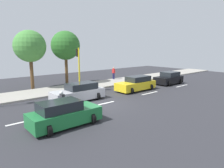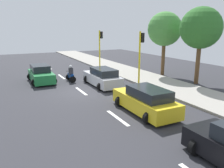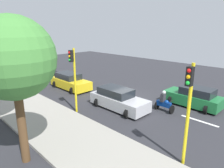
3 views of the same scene
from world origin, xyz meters
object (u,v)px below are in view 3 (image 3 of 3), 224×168
object	(u,v)px
car_yellow_cab	(70,81)
car_silver	(118,99)
car_green	(193,97)
motorcycle	(164,103)
traffic_light_corner	(188,102)
car_black	(42,72)
street_tree_north	(13,59)
traffic_light_midblock	(73,72)

from	to	relation	value
car_yellow_cab	car_silver	bearing A→B (deg)	86.91
car_silver	car_yellow_cab	xyz separation A→B (m)	(-0.37, -6.84, 0.00)
car_green	motorcycle	world-z (taller)	motorcycle
car_yellow_cab	car_green	xyz separation A→B (m)	(-4.02, 10.52, -0.00)
car_yellow_cab	traffic_light_corner	bearing A→B (deg)	77.16
car_green	traffic_light_corner	world-z (taller)	traffic_light_corner
car_black	street_tree_north	xyz separation A→B (m)	(7.83, 14.11, 3.91)
car_green	traffic_light_corner	xyz separation A→B (m)	(7.04, 2.72, 2.22)
car_yellow_cab	motorcycle	bearing A→B (deg)	99.50
car_black	street_tree_north	distance (m)	16.60
car_yellow_cab	traffic_light_midblock	world-z (taller)	traffic_light_midblock
car_black	motorcycle	xyz separation A→B (m)	(-1.55, 15.43, -0.07)
car_black	traffic_light_midblock	size ratio (longest dim) A/B	0.85
traffic_light_midblock	car_silver	bearing A→B (deg)	147.86
car_yellow_cab	traffic_light_corner	world-z (taller)	traffic_light_corner
car_black	motorcycle	world-z (taller)	motorcycle
car_green	traffic_light_midblock	world-z (taller)	traffic_light_midblock
car_silver	car_yellow_cab	bearing A→B (deg)	-93.09
motorcycle	traffic_light_corner	xyz separation A→B (m)	(4.61, 3.75, 2.29)
car_black	car_yellow_cab	size ratio (longest dim) A/B	0.84
traffic_light_midblock	street_tree_north	distance (m)	5.87
motorcycle	car_green	bearing A→B (deg)	157.05
car_green	car_black	bearing A→B (deg)	-76.41
traffic_light_corner	street_tree_north	world-z (taller)	street_tree_north
car_black	traffic_light_midblock	bearing A→B (deg)	74.60
car_green	car_silver	bearing A→B (deg)	-39.95
car_silver	car_black	distance (m)	12.79
traffic_light_midblock	motorcycle	bearing A→B (deg)	136.90
car_silver	street_tree_north	size ratio (longest dim) A/B	0.72
traffic_light_midblock	traffic_light_corner	bearing A→B (deg)	90.00
car_silver	car_yellow_cab	size ratio (longest dim) A/B	1.00
car_silver	street_tree_north	world-z (taller)	street_tree_north
motorcycle	traffic_light_midblock	xyz separation A→B (m)	(4.61, -4.31, 2.29)
traffic_light_corner	street_tree_north	xyz separation A→B (m)	(4.76, -5.07, 1.69)
car_black	motorcycle	bearing A→B (deg)	95.72
motorcycle	street_tree_north	distance (m)	10.27
car_silver	traffic_light_midblock	size ratio (longest dim) A/B	1.01
car_silver	car_black	bearing A→B (deg)	-91.85
car_yellow_cab	motorcycle	xyz separation A→B (m)	(-1.59, 9.49, -0.07)
car_silver	car_green	bearing A→B (deg)	140.05
street_tree_north	car_yellow_cab	bearing A→B (deg)	-133.61
car_green	motorcycle	bearing A→B (deg)	-22.95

